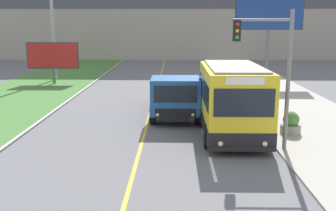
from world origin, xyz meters
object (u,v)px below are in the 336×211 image
(billboard_small, at_px, (53,56))
(planter_round_near, at_px, (291,124))
(city_bus, at_px, (233,101))
(utility_pole_far, at_px, (52,12))
(planter_round_second, at_px, (270,105))
(billboard_large, at_px, (269,16))
(dump_truck, at_px, (175,97))
(traffic_light_mast, at_px, (272,62))

(billboard_small, xyz_separation_m, planter_round_near, (15.46, -15.27, -1.79))
(city_bus, relative_size, billboard_small, 1.35)
(utility_pole_far, xyz_separation_m, planter_round_second, (16.07, -13.12, -5.49))
(billboard_large, distance_m, billboard_small, 18.15)
(dump_truck, relative_size, billboard_large, 0.93)
(utility_pole_far, distance_m, traffic_light_mast, 24.46)
(billboard_large, distance_m, planter_round_second, 12.63)
(city_bus, xyz_separation_m, billboard_small, (-12.74, 15.58, 0.69))
(utility_pole_far, xyz_separation_m, billboard_small, (0.52, -2.13, -3.68))
(utility_pole_far, distance_m, billboard_small, 4.29)
(dump_truck, relative_size, planter_round_second, 6.74)
(planter_round_near, relative_size, planter_round_second, 1.03)
(city_bus, distance_m, dump_truck, 4.34)
(utility_pole_far, distance_m, planter_round_second, 21.46)
(utility_pole_far, distance_m, billboard_large, 18.46)
(planter_round_near, bearing_deg, dump_truck, 148.74)
(utility_pole_far, xyz_separation_m, planter_round_near, (15.97, -17.40, -5.47))
(traffic_light_mast, bearing_deg, billboard_small, 128.56)
(city_bus, distance_m, billboard_large, 17.19)
(planter_round_second, bearing_deg, planter_round_near, -91.27)
(city_bus, xyz_separation_m, billboard_large, (5.10, 15.92, 4.00))
(dump_truck, xyz_separation_m, planter_round_second, (5.34, 1.10, -0.65))
(traffic_light_mast, distance_m, billboard_large, 18.34)
(utility_pole_far, relative_size, billboard_large, 1.63)
(traffic_light_mast, xyz_separation_m, planter_round_near, (1.54, 2.18, -3.01))
(city_bus, relative_size, traffic_light_mast, 1.05)
(planter_round_second, bearing_deg, billboard_small, 144.76)
(billboard_small, bearing_deg, traffic_light_mast, -51.44)
(dump_truck, xyz_separation_m, billboard_small, (-10.21, 12.09, 1.15))
(city_bus, xyz_separation_m, planter_round_second, (2.81, 4.60, -1.11))
(dump_truck, height_order, planter_round_second, dump_truck)
(dump_truck, distance_m, billboard_large, 15.25)
(billboard_small, xyz_separation_m, planter_round_second, (15.55, -10.99, -1.80))
(traffic_light_mast, xyz_separation_m, billboard_small, (-13.92, 17.45, -1.22))
(traffic_light_mast, height_order, billboard_small, traffic_light_mast)
(city_bus, distance_m, traffic_light_mast, 2.92)
(dump_truck, xyz_separation_m, billboard_large, (7.63, 12.43, 4.46))
(billboard_small, height_order, planter_round_near, billboard_small)
(utility_pole_far, xyz_separation_m, billboard_large, (18.36, -1.79, -0.38))
(traffic_light_mast, height_order, planter_round_second, traffic_light_mast)
(city_bus, relative_size, planter_round_near, 5.62)
(dump_truck, bearing_deg, billboard_large, 58.44)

